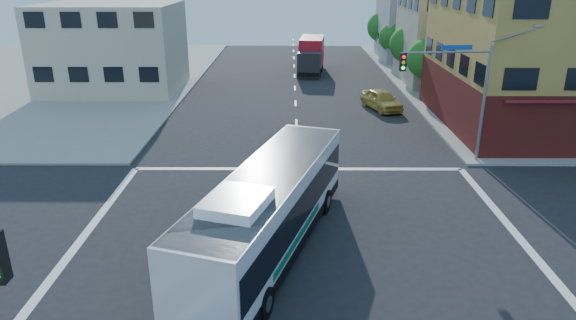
{
  "coord_description": "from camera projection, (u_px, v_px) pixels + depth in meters",
  "views": [
    {
      "loc": [
        -0.48,
        -18.33,
        11.01
      ],
      "look_at": [
        -0.57,
        4.26,
        2.52
      ],
      "focal_mm": 32.0,
      "sensor_mm": 36.0,
      "label": 1
    }
  ],
  "objects": [
    {
      "name": "ground",
      "position": [
        301.0,
        254.0,
        21.03
      ],
      "size": [
        120.0,
        120.0,
        0.0
      ],
      "primitive_type": "plane",
      "color": "black",
      "rests_on": "ground"
    },
    {
      "name": "parked_car",
      "position": [
        381.0,
        100.0,
        42.28
      ],
      "size": [
        3.33,
        5.12,
        1.62
      ],
      "primitive_type": "imported",
      "rotation": [
        0.0,
        0.0,
        0.32
      ],
      "color": "gold",
      "rests_on": "ground"
    },
    {
      "name": "street_tree_d",
      "position": [
        383.0,
        25.0,
        68.23
      ],
      "size": [
        4.0,
        4.0,
        6.03
      ],
      "color": "#3A2215",
      "rests_on": "ground"
    },
    {
      "name": "transit_bus",
      "position": [
        270.0,
        210.0,
        20.63
      ],
      "size": [
        6.62,
        13.27,
        3.86
      ],
      "rotation": [
        0.0,
        0.0,
        -0.31
      ],
      "color": "black",
      "rests_on": "ground"
    },
    {
      "name": "street_tree_b",
      "position": [
        409.0,
        42.0,
        53.29
      ],
      "size": [
        3.8,
        3.8,
        5.79
      ],
      "color": "#3A2215",
      "rests_on": "ground"
    },
    {
      "name": "building_east_far",
      "position": [
        430.0,
        19.0,
        64.12
      ],
      "size": [
        12.06,
        10.06,
        10.0
      ],
      "color": "#A7A7A2",
      "rests_on": "ground"
    },
    {
      "name": "building_east_near",
      "position": [
        465.0,
        37.0,
        51.19
      ],
      "size": [
        12.06,
        10.06,
        9.0
      ],
      "color": "#C3B295",
      "rests_on": "ground"
    },
    {
      "name": "street_tree_c",
      "position": [
        394.0,
        36.0,
        60.89
      ],
      "size": [
        3.4,
        3.4,
        5.29
      ],
      "color": "#3A2215",
      "rests_on": "ground"
    },
    {
      "name": "building_west",
      "position": [
        113.0,
        48.0,
        47.75
      ],
      "size": [
        12.06,
        10.06,
        8.0
      ],
      "color": "beige",
      "rests_on": "ground"
    },
    {
      "name": "street_tree_a",
      "position": [
        428.0,
        56.0,
        45.86
      ],
      "size": [
        3.6,
        3.6,
        5.53
      ],
      "color": "#3A2215",
      "rests_on": "ground"
    },
    {
      "name": "signal_mast_ne",
      "position": [
        458.0,
        81.0,
        29.18
      ],
      "size": [
        7.91,
        1.13,
        8.07
      ],
      "color": "gray",
      "rests_on": "ground"
    },
    {
      "name": "box_truck",
      "position": [
        311.0,
        56.0,
        57.0
      ],
      "size": [
        3.27,
        8.49,
        3.73
      ],
      "rotation": [
        0.0,
        0.0,
        -0.11
      ],
      "color": "#222227",
      "rests_on": "ground"
    }
  ]
}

